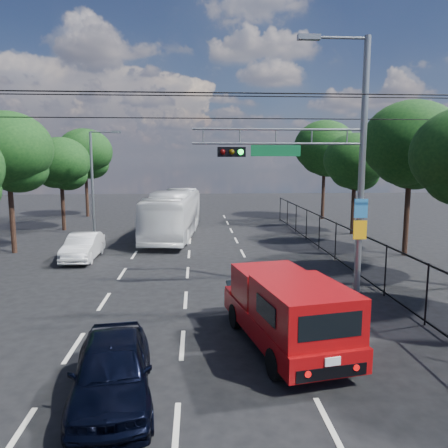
{
  "coord_description": "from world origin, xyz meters",
  "views": [
    {
      "loc": [
        0.43,
        -7.74,
        5.17
      ],
      "look_at": [
        1.46,
        8.33,
        2.8
      ],
      "focal_mm": 35.0,
      "sensor_mm": 36.0,
      "label": 1
    }
  ],
  "objects": [
    {
      "name": "ground",
      "position": [
        0.0,
        0.0,
        0.0
      ],
      "size": [
        120.0,
        120.0,
        0.0
      ],
      "primitive_type": "plane",
      "color": "black",
      "rests_on": "ground"
    },
    {
      "name": "signal_mast",
      "position": [
        5.28,
        7.99,
        5.24
      ],
      "size": [
        6.43,
        0.39,
        9.5
      ],
      "color": "slate",
      "rests_on": "ground"
    },
    {
      "name": "tree_left_c",
      "position": [
        -9.78,
        17.02,
        5.4
      ],
      "size": [
        4.8,
        4.8,
        7.8
      ],
      "color": "black",
      "rests_on": "ground"
    },
    {
      "name": "tree_left_e",
      "position": [
        -9.58,
        33.02,
        5.53
      ],
      "size": [
        4.92,
        4.92,
        7.99
      ],
      "color": "black",
      "rests_on": "ground"
    },
    {
      "name": "white_van",
      "position": [
        -5.5,
        15.06,
        0.68
      ],
      "size": [
        1.45,
        4.14,
        1.36
      ],
      "primitive_type": "imported",
      "rotation": [
        0.0,
        0.0,
        -0.0
      ],
      "color": "silver",
      "rests_on": "ground"
    },
    {
      "name": "tree_right_c",
      "position": [
        11.82,
        15.02,
        5.73
      ],
      "size": [
        5.1,
        5.1,
        8.29
      ],
      "color": "black",
      "rests_on": "ground"
    },
    {
      "name": "red_pickup",
      "position": [
        2.87,
        3.63,
        1.11
      ],
      "size": [
        3.04,
        5.85,
        2.08
      ],
      "color": "black",
      "rests_on": "ground"
    },
    {
      "name": "streetlight_left",
      "position": [
        -6.33,
        22.0,
        3.94
      ],
      "size": [
        2.09,
        0.22,
        7.08
      ],
      "color": "slate",
      "rests_on": "ground"
    },
    {
      "name": "white_bus",
      "position": [
        -1.11,
        21.67,
        1.56
      ],
      "size": [
        3.63,
        11.41,
        3.12
      ],
      "primitive_type": "imported",
      "rotation": [
        0.0,
        0.0,
        -0.09
      ],
      "color": "white",
      "rests_on": "ground"
    },
    {
      "name": "fence_right",
      "position": [
        7.6,
        12.17,
        1.03
      ],
      "size": [
        0.06,
        34.03,
        2.0
      ],
      "color": "black",
      "rests_on": "ground"
    },
    {
      "name": "navy_hatchback",
      "position": [
        -1.41,
        1.2,
        0.71
      ],
      "size": [
        2.2,
        4.34,
        1.42
      ],
      "primitive_type": "imported",
      "rotation": [
        0.0,
        0.0,
        0.13
      ],
      "color": "black",
      "rests_on": "ground"
    },
    {
      "name": "tree_right_d",
      "position": [
        11.42,
        22.02,
        4.85
      ],
      "size": [
        4.32,
        4.32,
        7.02
      ],
      "color": "black",
      "rests_on": "ground"
    },
    {
      "name": "utility_wires",
      "position": [
        0.0,
        8.83,
        7.23
      ],
      "size": [
        22.0,
        5.04,
        0.74
      ],
      "color": "black",
      "rests_on": "ground"
    },
    {
      "name": "tree_right_e",
      "position": [
        11.62,
        30.02,
        5.94
      ],
      "size": [
        5.28,
        5.28,
        8.58
      ],
      "color": "black",
      "rests_on": "ground"
    },
    {
      "name": "tree_left_d",
      "position": [
        -9.38,
        25.02,
        4.72
      ],
      "size": [
        4.2,
        4.2,
        6.83
      ],
      "color": "black",
      "rests_on": "ground"
    },
    {
      "name": "lane_markings",
      "position": [
        -0.0,
        14.0,
        0.01
      ],
      "size": [
        6.12,
        38.0,
        0.01
      ],
      "color": "beige",
      "rests_on": "ground"
    }
  ]
}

